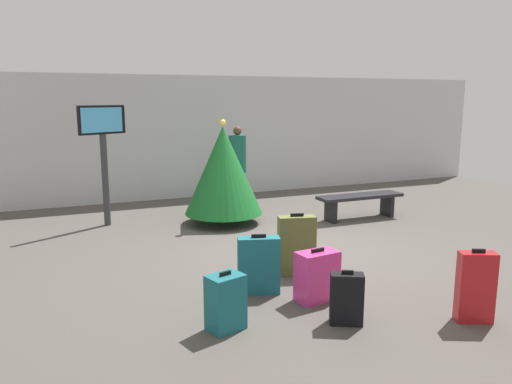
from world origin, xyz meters
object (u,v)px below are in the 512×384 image
at_px(suitcase_4, 476,287).
at_px(suitcase_2, 317,276).
at_px(suitcase_3, 297,245).
at_px(suitcase_5, 226,302).
at_px(suitcase_1, 347,299).
at_px(flight_info_kiosk, 103,142).
at_px(suitcase_0, 259,265).
at_px(waiting_bench, 360,200).
at_px(traveller_0, 238,165).
at_px(holiday_tree, 223,170).

bearing_deg(suitcase_4, suitcase_2, 137.76).
height_order(suitcase_3, suitcase_5, suitcase_3).
bearing_deg(suitcase_5, suitcase_4, -18.72).
bearing_deg(suitcase_1, flight_info_kiosk, 109.54).
bearing_deg(suitcase_4, suitcase_0, 138.50).
relative_size(waiting_bench, suitcase_1, 2.97).
xyz_separation_m(suitcase_0, suitcase_2, (0.55, -0.45, -0.06)).
height_order(suitcase_3, suitcase_4, suitcase_3).
bearing_deg(flight_info_kiosk, suitcase_5, -82.39).
relative_size(suitcase_0, suitcase_4, 0.92).
height_order(suitcase_1, suitcase_2, suitcase_2).
distance_m(traveller_0, suitcase_3, 4.36).
relative_size(traveller_0, suitcase_4, 2.18).
bearing_deg(traveller_0, waiting_bench, -47.68).
xyz_separation_m(suitcase_2, suitcase_3, (0.17, 0.86, 0.11)).
height_order(flight_info_kiosk, suitcase_5, flight_info_kiosk).
xyz_separation_m(flight_info_kiosk, suitcase_4, (3.12, -5.67, -1.16)).
distance_m(flight_info_kiosk, suitcase_1, 5.67).
xyz_separation_m(flight_info_kiosk, traveller_0, (2.81, 0.58, -0.63)).
bearing_deg(holiday_tree, suitcase_1, -92.54).
xyz_separation_m(suitcase_1, suitcase_2, (0.03, 0.66, 0.02)).
bearing_deg(suitcase_5, waiting_bench, 40.91).
bearing_deg(holiday_tree, suitcase_4, -77.79).
bearing_deg(suitcase_2, holiday_tree, 87.42).
bearing_deg(suitcase_4, suitcase_5, 161.28).
bearing_deg(suitcase_2, suitcase_3, 78.53).
bearing_deg(suitcase_1, suitcase_2, 87.71).
distance_m(suitcase_2, suitcase_4, 1.69).
xyz_separation_m(traveller_0, suitcase_3, (-0.76, -4.26, -0.51)).
xyz_separation_m(holiday_tree, suitcase_3, (0.00, -2.98, -0.61)).
xyz_separation_m(waiting_bench, suitcase_5, (-3.97, -3.44, -0.08)).
distance_m(waiting_bench, suitcase_0, 4.24).
distance_m(flight_info_kiosk, suitcase_0, 4.46).
height_order(traveller_0, suitcase_5, traveller_0).
relative_size(holiday_tree, suitcase_1, 3.31).
bearing_deg(traveller_0, suitcase_2, -100.35).
height_order(suitcase_0, suitcase_1, suitcase_0).
height_order(holiday_tree, flight_info_kiosk, flight_info_kiosk).
height_order(waiting_bench, suitcase_4, suitcase_4).
bearing_deg(flight_info_kiosk, traveller_0, 11.68).
bearing_deg(suitcase_0, waiting_bench, 39.29).
distance_m(suitcase_0, suitcase_2, 0.71).
relative_size(flight_info_kiosk, suitcase_0, 2.99).
relative_size(suitcase_3, suitcase_5, 1.35).
relative_size(traveller_0, suitcase_2, 2.78).
bearing_deg(holiday_tree, suitcase_0, -102.00).
bearing_deg(suitcase_3, suitcase_2, -101.47).
distance_m(holiday_tree, waiting_bench, 2.73).
bearing_deg(suitcase_0, traveller_0, 72.39).
bearing_deg(suitcase_5, suitcase_3, 39.46).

